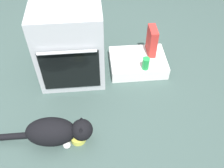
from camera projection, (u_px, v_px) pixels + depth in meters
name	position (u px, v px, depth m)	size (l,w,h in m)	color
ground	(70.00, 101.00, 2.27)	(8.00, 8.00, 0.00)	#384C47
oven	(70.00, 41.00, 2.26)	(0.58, 0.60, 0.74)	#B7BABF
pantry_cabinet	(138.00, 63.00, 2.52)	(0.54, 0.40, 0.12)	white
food_bowl	(78.00, 138.00, 1.98)	(0.12, 0.12, 0.08)	#D1D14C
cat	(56.00, 131.00, 1.91)	(0.80, 0.24, 0.24)	black
cereal_box	(152.00, 41.00, 2.43)	(0.07, 0.18, 0.28)	#B72D28
soda_can	(146.00, 64.00, 2.33)	(0.07, 0.07, 0.12)	green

